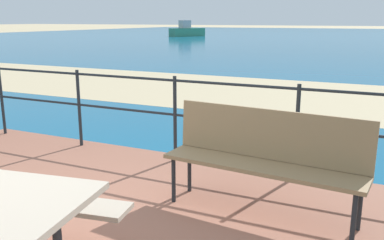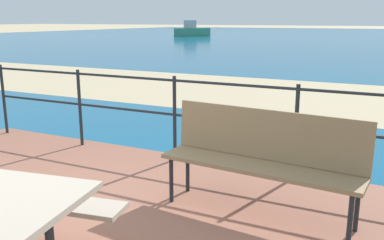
# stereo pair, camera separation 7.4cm
# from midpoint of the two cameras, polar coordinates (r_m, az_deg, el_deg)

# --- Properties ---
(sea_water) EXTENTS (90.00, 90.00, 0.01)m
(sea_water) POSITION_cam_midpoint_polar(r_m,az_deg,el_deg) (42.13, 23.00, 10.10)
(sea_water) COLOR #145B84
(sea_water) RESTS_ON ground
(beach_strip) EXTENTS (54.02, 5.26, 0.01)m
(beach_strip) POSITION_cam_midpoint_polar(r_m,az_deg,el_deg) (10.33, 12.41, 3.38)
(beach_strip) COLOR tan
(beach_strip) RESTS_ON ground
(park_bench) EXTENTS (1.82, 0.56, 0.93)m
(park_bench) POSITION_cam_midpoint_polar(r_m,az_deg,el_deg) (3.78, 10.10, -4.38)
(park_bench) COLOR #8C704C
(park_bench) RESTS_ON patio_paving
(railing_fence) EXTENTS (5.94, 0.04, 1.05)m
(railing_fence) POSITION_cam_midpoint_polar(r_m,az_deg,el_deg) (5.10, -1.97, 1.71)
(railing_fence) COLOR #1E2328
(railing_fence) RESTS_ON patio_paving
(boat_near) EXTENTS (3.05, 4.22, 1.65)m
(boat_near) POSITION_cam_midpoint_polar(r_m,az_deg,el_deg) (45.24, 0.18, 12.00)
(boat_near) COLOR #338466
(boat_near) RESTS_ON sea_water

